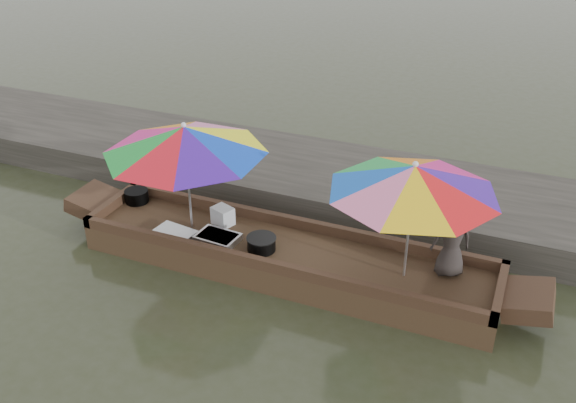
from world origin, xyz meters
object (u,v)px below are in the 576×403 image
at_px(tray_crayfish, 218,238).
at_px(umbrella_stern, 409,221).
at_px(charcoal_grill, 261,244).
at_px(supply_bag, 223,216).
at_px(vendor, 452,239).
at_px(cooking_pot, 137,196).
at_px(boat_hull, 285,259).
at_px(tray_scallop, 174,234).
at_px(umbrella_bow, 188,177).

xyz_separation_m(tray_crayfish, umbrella_stern, (2.50, 0.19, 0.73)).
xyz_separation_m(charcoal_grill, supply_bag, (-0.77, 0.39, 0.04)).
distance_m(tray_crayfish, vendor, 3.05).
distance_m(cooking_pot, umbrella_stern, 4.20).
bearing_deg(vendor, boat_hull, -18.97).
bearing_deg(umbrella_stern, tray_scallop, -174.51).
relative_size(tray_crayfish, umbrella_bow, 0.26).
height_order(vendor, umbrella_bow, umbrella_bow).
bearing_deg(supply_bag, umbrella_stern, -5.04).
distance_m(boat_hull, charcoal_grill, 0.41).
height_order(boat_hull, cooking_pot, cooking_pot).
xyz_separation_m(tray_crayfish, vendor, (2.98, 0.45, 0.45)).
height_order(cooking_pot, umbrella_stern, umbrella_stern).
xyz_separation_m(boat_hull, tray_crayfish, (-0.90, -0.19, 0.22)).
height_order(supply_bag, umbrella_bow, umbrella_bow).
height_order(tray_crayfish, supply_bag, supply_bag).
height_order(cooking_pot, supply_bag, supply_bag).
bearing_deg(supply_bag, boat_hull, -12.57).
xyz_separation_m(cooking_pot, supply_bag, (1.49, -0.09, 0.04)).
distance_m(tray_scallop, supply_bag, 0.72).
height_order(boat_hull, umbrella_stern, umbrella_stern).
bearing_deg(charcoal_grill, cooking_pot, 168.15).
distance_m(tray_scallop, charcoal_grill, 1.26).
bearing_deg(boat_hull, vendor, 7.04).
relative_size(cooking_pot, tray_scallop, 0.62).
bearing_deg(tray_crayfish, supply_bag, 108.38).
bearing_deg(supply_bag, tray_scallop, -131.92).
distance_m(charcoal_grill, umbrella_bow, 1.34).
bearing_deg(charcoal_grill, tray_crayfish, -177.14).
distance_m(tray_scallop, umbrella_bow, 0.81).
height_order(boat_hull, umbrella_bow, umbrella_bow).
height_order(boat_hull, tray_scallop, tray_scallop).
relative_size(tray_crayfish, vendor, 0.57).
xyz_separation_m(tray_crayfish, tray_scallop, (-0.62, -0.11, -0.01)).
relative_size(boat_hull, umbrella_stern, 2.75).
bearing_deg(cooking_pot, vendor, -0.76).
relative_size(charcoal_grill, vendor, 0.38).
bearing_deg(umbrella_bow, boat_hull, 0.00).
height_order(tray_scallop, vendor, vendor).
bearing_deg(cooking_pot, supply_bag, -3.28).
distance_m(cooking_pot, vendor, 4.63).
distance_m(cooking_pot, supply_bag, 1.49).
height_order(tray_scallop, supply_bag, supply_bag).
height_order(cooking_pot, tray_scallop, cooking_pot).
relative_size(charcoal_grill, supply_bag, 1.32).
relative_size(supply_bag, umbrella_bow, 0.13).
height_order(cooking_pot, vendor, vendor).
distance_m(charcoal_grill, supply_bag, 0.87).
xyz_separation_m(cooking_pot, tray_scallop, (1.01, -0.62, -0.06)).
bearing_deg(tray_scallop, vendor, 8.79).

